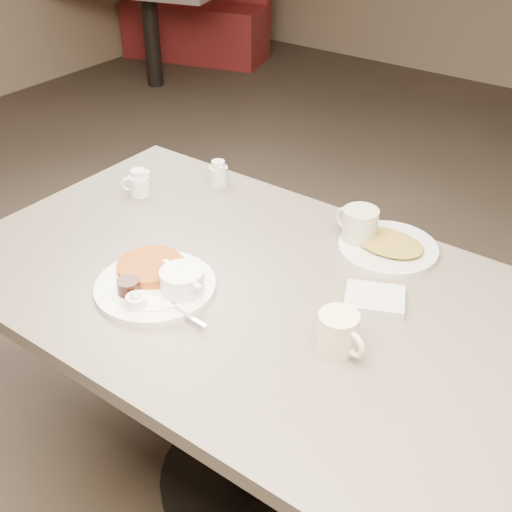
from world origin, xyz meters
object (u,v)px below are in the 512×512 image
Objects in this scene: coffee_mug_far at (359,226)px; creamer_left at (139,183)px; diner_table at (251,337)px; main_plate at (159,281)px; creamer_right at (218,174)px; coffee_mug_near at (339,332)px; hash_plate at (388,246)px; booth_back_left at (193,9)px.

coffee_mug_far is 1.65× the size of creamer_left.
main_plate is at bearing -138.50° from diner_table.
coffee_mug_near is at bearing -32.55° from creamer_right.
coffee_mug_far is 0.09m from hash_plate.
creamer_right is at bearing 137.76° from diner_table.
main_plate is 0.23× the size of booth_back_left.
coffee_mug_far reaches higher than creamer_right.
booth_back_left reaches higher than creamer_left.
coffee_mug_near is at bearing -16.41° from creamer_left.
hash_plate is at bearing -2.38° from creamer_right.
booth_back_left reaches higher than coffee_mug_far.
coffee_mug_far reaches higher than diner_table.
creamer_left is at bearing -167.52° from hash_plate.
hash_plate is (0.20, 0.33, 0.18)m from diner_table.
hash_plate is (0.36, 0.47, -0.01)m from main_plate.
creamer_right is 0.59m from hash_plate.
creamer_left reaches higher than diner_table.
creamer_left is 0.24m from creamer_right.
coffee_mug_near reaches higher than main_plate.
creamer_right is (-0.22, 0.50, 0.01)m from main_plate.
creamer_left is at bearing 163.00° from diner_table.
booth_back_left is (-2.95, 3.13, -0.17)m from diner_table.
main_plate reaches higher than hash_plate.
coffee_mug_near is 0.08× the size of booth_back_left.
hash_plate is 4.23m from booth_back_left.
coffee_mug_far is 0.09× the size of booth_back_left.
main_plate is 4.38× the size of creamer_left.
coffee_mug_far is at bearing 12.98° from creamer_left.
creamer_right is at bearing 175.82° from coffee_mug_far.
booth_back_left is (-3.24, 3.21, -0.39)m from coffee_mug_near.
hash_plate is at bearing 8.49° from coffee_mug_far.
coffee_mug_near reaches higher than creamer_left.
coffee_mug_near is 4.58m from booth_back_left.
coffee_mug_far reaches higher than hash_plate.
main_plate is 4.32m from booth_back_left.
creamer_right is (-0.39, 0.35, 0.21)m from diner_table.
booth_back_left is at bearing 130.32° from main_plate.
hash_plate is at bearing 102.23° from coffee_mug_near.
coffee_mug_near is 0.49× the size of hash_plate.
coffee_mug_near reaches higher than diner_table.
main_plate is 0.60m from hash_plate.
creamer_right is at bearing 51.24° from creamer_left.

